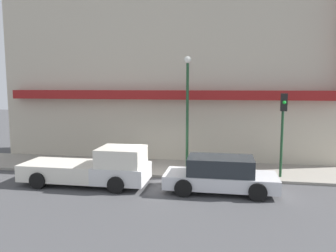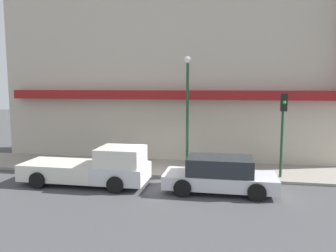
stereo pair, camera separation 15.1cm
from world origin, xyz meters
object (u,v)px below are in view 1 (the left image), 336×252
at_px(fire_hydrant, 140,164).
at_px(traffic_light, 283,120).
at_px(street_lamp, 187,99).
at_px(parked_car, 220,175).
at_px(pickup_truck, 94,168).

height_order(fire_hydrant, traffic_light, traffic_light).
distance_m(fire_hydrant, street_lamp, 4.02).
xyz_separation_m(street_lamp, traffic_light, (4.48, -0.88, -0.88)).
bearing_deg(parked_car, traffic_light, 39.72).
xyz_separation_m(pickup_truck, fire_hydrant, (1.49, 2.32, -0.32)).
bearing_deg(traffic_light, pickup_truck, -164.95).
height_order(pickup_truck, street_lamp, street_lamp).
relative_size(parked_car, traffic_light, 1.18).
bearing_deg(pickup_truck, fire_hydrant, 55.40).
height_order(pickup_truck, traffic_light, traffic_light).
height_order(pickup_truck, parked_car, pickup_truck).
distance_m(pickup_truck, traffic_light, 8.76).
distance_m(parked_car, traffic_light, 4.09).
bearing_deg(street_lamp, parked_car, -60.69).
xyz_separation_m(parked_car, fire_hydrant, (-4.00, 2.32, -0.28)).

